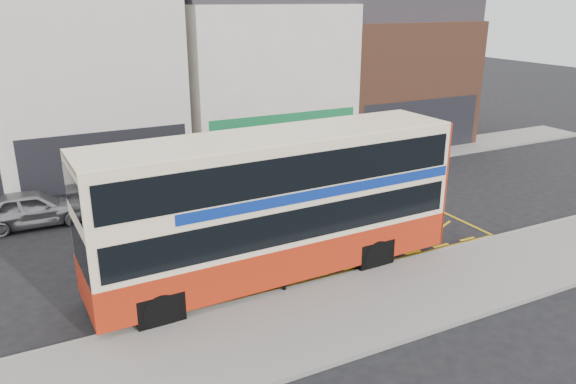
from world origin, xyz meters
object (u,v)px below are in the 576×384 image
bus_stop_post (286,233)px  car_grey (212,178)px  double_decker_bus (276,204)px  street_tree_right (284,100)px  car_white (353,163)px  car_silver (32,208)px

bus_stop_post → car_grey: bearing=83.0°
double_decker_bus → car_grey: double_decker_bus is taller
bus_stop_post → street_tree_right: (6.44, 12.84, 1.56)m
car_grey → street_tree_right: size_ratio=0.86×
car_white → car_grey: bearing=87.8°
car_white → street_tree_right: size_ratio=0.92×
bus_stop_post → street_tree_right: street_tree_right is taller
street_tree_right → car_silver: bearing=-166.2°
bus_stop_post → double_decker_bus: bearing=77.1°
car_grey → street_tree_right: 6.52m
car_silver → double_decker_bus: bearing=-139.1°
double_decker_bus → street_tree_right: street_tree_right is taller
car_silver → street_tree_right: (13.06, 3.20, 2.87)m
double_decker_bus → car_silver: 11.03m
bus_stop_post → car_white: bearing=47.3°
car_white → street_tree_right: bearing=36.2°
car_silver → street_tree_right: size_ratio=0.83×
car_grey → street_tree_right: (5.20, 2.70, 2.87)m
car_silver → car_white: (15.27, -0.27, -0.05)m
car_silver → car_white: bearing=-89.4°
double_decker_bus → bus_stop_post: size_ratio=3.80×
street_tree_right → car_grey: bearing=-152.6°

